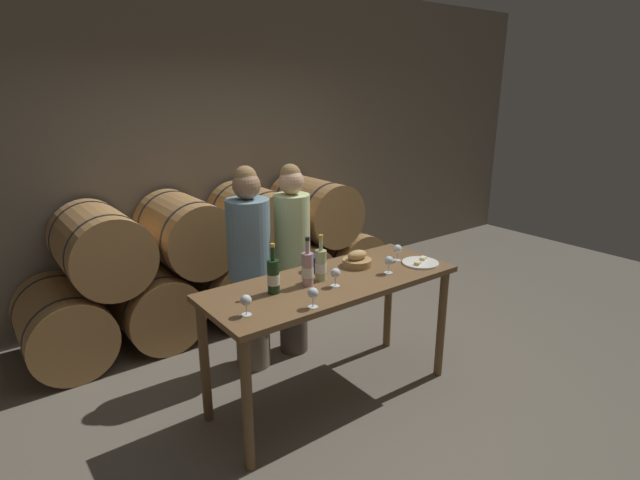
% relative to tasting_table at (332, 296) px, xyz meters
% --- Properties ---
extents(ground_plane, '(10.00, 10.00, 0.00)m').
position_rel_tasting_table_xyz_m(ground_plane, '(0.00, 0.00, -0.79)').
color(ground_plane, '#665E51').
extents(stone_wall_back, '(10.00, 0.12, 3.20)m').
position_rel_tasting_table_xyz_m(stone_wall_back, '(0.00, 2.25, 0.81)').
color(stone_wall_back, '#706656').
rests_on(stone_wall_back, ground_plane).
extents(barrel_stack, '(3.56, 0.90, 1.26)m').
position_rel_tasting_table_xyz_m(barrel_stack, '(0.00, 1.68, -0.20)').
color(barrel_stack, '#A87A47').
rests_on(barrel_stack, ground_plane).
extents(tasting_table, '(1.80, 0.70, 0.91)m').
position_rel_tasting_table_xyz_m(tasting_table, '(0.00, 0.00, 0.00)').
color(tasting_table, brown).
rests_on(tasting_table, ground_plane).
extents(person_left, '(0.33, 0.33, 1.63)m').
position_rel_tasting_table_xyz_m(person_left, '(-0.24, 0.72, 0.04)').
color(person_left, '#756651').
rests_on(person_left, ground_plane).
extents(person_right, '(0.29, 0.29, 1.61)m').
position_rel_tasting_table_xyz_m(person_right, '(0.16, 0.72, 0.05)').
color(person_right, '#4C4238').
rests_on(person_right, ground_plane).
extents(wine_bottle_red, '(0.08, 0.08, 0.33)m').
position_rel_tasting_table_xyz_m(wine_bottle_red, '(-0.44, 0.05, 0.23)').
color(wine_bottle_red, '#193819').
rests_on(wine_bottle_red, tasting_table).
extents(wine_bottle_white, '(0.08, 0.08, 0.32)m').
position_rel_tasting_table_xyz_m(wine_bottle_white, '(-0.06, 0.05, 0.23)').
color(wine_bottle_white, '#ADBC7F').
rests_on(wine_bottle_white, tasting_table).
extents(wine_bottle_rose, '(0.08, 0.08, 0.33)m').
position_rel_tasting_table_xyz_m(wine_bottle_rose, '(-0.19, 0.02, 0.24)').
color(wine_bottle_rose, '#BC8E93').
rests_on(wine_bottle_rose, tasting_table).
extents(blue_crock, '(0.12, 0.12, 0.11)m').
position_rel_tasting_table_xyz_m(blue_crock, '(0.02, 0.21, 0.18)').
color(blue_crock, navy).
rests_on(blue_crock, tasting_table).
extents(bread_basket, '(0.21, 0.21, 0.12)m').
position_rel_tasting_table_xyz_m(bread_basket, '(0.32, 0.11, 0.17)').
color(bread_basket, '#A87F4C').
rests_on(bread_basket, tasting_table).
extents(cheese_plate, '(0.27, 0.27, 0.04)m').
position_rel_tasting_table_xyz_m(cheese_plate, '(0.72, -0.14, 0.13)').
color(cheese_plate, white).
rests_on(cheese_plate, tasting_table).
extents(wine_glass_far_left, '(0.07, 0.07, 0.13)m').
position_rel_tasting_table_xyz_m(wine_glass_far_left, '(-0.74, -0.13, 0.21)').
color(wine_glass_far_left, white).
rests_on(wine_glass_far_left, tasting_table).
extents(wine_glass_left, '(0.07, 0.07, 0.13)m').
position_rel_tasting_table_xyz_m(wine_glass_left, '(-0.37, -0.28, 0.21)').
color(wine_glass_left, white).
rests_on(wine_glass_left, tasting_table).
extents(wine_glass_center, '(0.07, 0.07, 0.13)m').
position_rel_tasting_table_xyz_m(wine_glass_center, '(-0.05, -0.10, 0.21)').
color(wine_glass_center, white).
rests_on(wine_glass_center, tasting_table).
extents(wine_glass_right, '(0.07, 0.07, 0.13)m').
position_rel_tasting_table_xyz_m(wine_glass_right, '(0.40, -0.14, 0.21)').
color(wine_glass_right, white).
rests_on(wine_glass_right, tasting_table).
extents(wine_glass_far_right, '(0.07, 0.07, 0.13)m').
position_rel_tasting_table_xyz_m(wine_glass_far_right, '(0.64, 0.01, 0.21)').
color(wine_glass_far_right, white).
rests_on(wine_glass_far_right, tasting_table).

